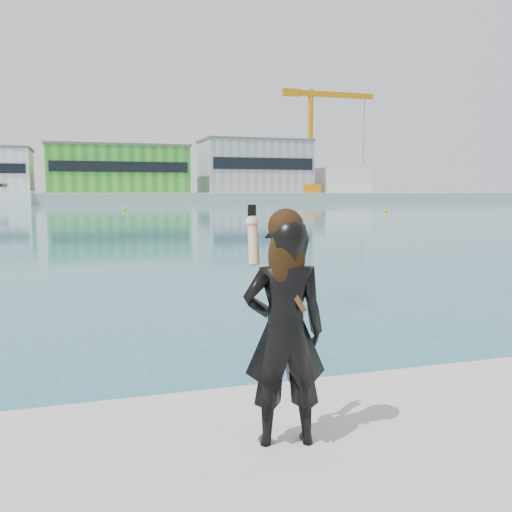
# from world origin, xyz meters

# --- Properties ---
(far_quay) EXTENTS (320.00, 40.00, 2.00)m
(far_quay) POSITION_xyz_m (0.00, 130.00, 1.00)
(far_quay) COLOR #9E9E99
(far_quay) RESTS_ON ground
(warehouse_green) EXTENTS (30.60, 16.36, 10.50)m
(warehouse_green) POSITION_xyz_m (8.00, 127.98, 7.26)
(warehouse_green) COLOR #298922
(warehouse_green) RESTS_ON far_quay
(warehouse_grey_right) EXTENTS (25.50, 15.35, 12.50)m
(warehouse_grey_right) POSITION_xyz_m (40.00, 127.98, 8.26)
(warehouse_grey_right) COLOR gray
(warehouse_grey_right) RESTS_ON far_quay
(ancillary_shed) EXTENTS (12.00, 10.00, 6.00)m
(ancillary_shed) POSITION_xyz_m (62.00, 126.00, 5.00)
(ancillary_shed) COLOR silver
(ancillary_shed) RESTS_ON far_quay
(dock_crane) EXTENTS (23.00, 4.00, 24.00)m
(dock_crane) POSITION_xyz_m (53.20, 122.00, 15.07)
(dock_crane) COLOR orange
(dock_crane) RESTS_ON far_quay
(flagpole_right) EXTENTS (1.28, 0.16, 8.00)m
(flagpole_right) POSITION_xyz_m (22.09, 121.00, 6.54)
(flagpole_right) COLOR silver
(flagpole_right) RESTS_ON far_quay
(buoy_near) EXTENTS (0.50, 0.50, 0.50)m
(buoy_near) POSITION_xyz_m (34.26, 56.72, 0.00)
(buoy_near) COLOR yellow
(buoy_near) RESTS_ON ground
(buoy_extra) EXTENTS (0.50, 0.50, 0.50)m
(buoy_extra) POSITION_xyz_m (4.80, 72.86, 0.00)
(buoy_extra) COLOR yellow
(buoy_extra) RESTS_ON ground
(woman) EXTENTS (0.67, 0.50, 1.78)m
(woman) POSITION_xyz_m (0.21, -0.29, 1.70)
(woman) COLOR black
(woman) RESTS_ON near_quay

